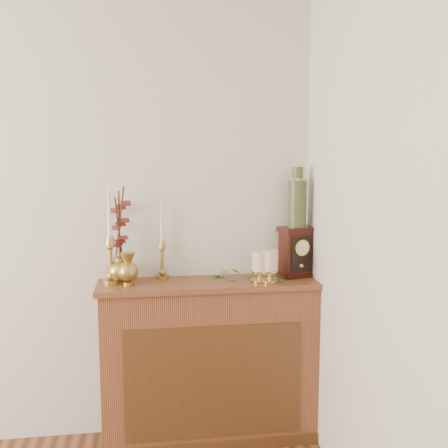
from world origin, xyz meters
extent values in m
cube|color=brown|center=(1.40, 2.10, 0.45)|extent=(1.20, 0.30, 0.90)
cube|color=#563718|center=(1.40, 1.95, 0.41)|extent=(0.96, 0.01, 0.63)
cube|color=brown|center=(1.40, 2.10, 0.92)|extent=(1.24, 0.34, 0.03)
cube|color=#563718|center=(1.40, 2.10, 0.03)|extent=(1.23, 0.33, 0.06)
cylinder|color=#AF9446|center=(0.86, 2.12, 0.94)|extent=(0.09, 0.09, 0.02)
sphere|color=#AF9446|center=(0.86, 2.12, 0.97)|extent=(0.05, 0.05, 0.05)
cylinder|color=#AF9446|center=(0.86, 2.12, 1.05)|extent=(0.02, 0.02, 0.16)
sphere|color=#AF9446|center=(0.86, 2.12, 1.14)|extent=(0.04, 0.04, 0.04)
cone|color=#AF9446|center=(0.86, 2.12, 1.17)|extent=(0.06, 0.06, 0.04)
cone|color=white|center=(0.86, 2.12, 1.33)|extent=(0.02, 0.02, 0.28)
cylinder|color=#AF9446|center=(1.14, 2.20, 0.94)|extent=(0.07, 0.07, 0.02)
sphere|color=#AF9446|center=(1.14, 2.20, 0.97)|extent=(0.04, 0.04, 0.04)
cylinder|color=#AF9446|center=(1.14, 2.20, 1.03)|extent=(0.02, 0.02, 0.13)
sphere|color=#AF9446|center=(1.14, 2.20, 1.10)|extent=(0.03, 0.03, 0.03)
cone|color=#AF9446|center=(1.14, 2.20, 1.13)|extent=(0.05, 0.05, 0.04)
cone|color=white|center=(1.14, 2.20, 1.26)|extent=(0.02, 0.02, 0.23)
cylinder|color=#AF9446|center=(0.95, 2.07, 0.94)|extent=(0.06, 0.06, 0.02)
sphere|color=#AF9446|center=(0.95, 2.07, 1.01)|extent=(0.11, 0.11, 0.11)
cone|color=#AF9446|center=(0.95, 2.07, 1.08)|extent=(0.08, 0.08, 0.06)
cylinder|color=#AF9446|center=(0.91, 2.14, 0.94)|extent=(0.06, 0.06, 0.01)
ellipsoid|color=#AF9446|center=(0.91, 2.14, 1.00)|extent=(0.14, 0.14, 0.12)
cylinder|color=#AF9446|center=(0.91, 2.14, 1.06)|extent=(0.07, 0.07, 0.03)
cylinder|color=#472819|center=(0.91, 2.15, 1.23)|extent=(0.04, 0.09, 0.34)
cylinder|color=#472819|center=(0.91, 2.15, 1.25)|extent=(0.02, 0.08, 0.38)
cylinder|color=#472819|center=(0.91, 2.15, 1.27)|extent=(0.06, 0.12, 0.40)
cylinder|color=gold|center=(1.67, 2.03, 0.94)|extent=(0.10, 0.10, 0.02)
cylinder|color=gold|center=(1.67, 2.03, 0.97)|extent=(0.02, 0.02, 0.04)
cylinder|color=gold|center=(1.67, 2.03, 0.99)|extent=(0.09, 0.09, 0.01)
cylinder|color=#FFE9C7|center=(1.67, 2.03, 1.05)|extent=(0.09, 0.09, 0.11)
cylinder|color=#472819|center=(1.67, 2.03, 1.11)|extent=(0.00, 0.00, 0.01)
cylinder|color=gold|center=(1.72, 2.02, 0.94)|extent=(0.10, 0.10, 0.02)
cylinder|color=gold|center=(1.72, 2.02, 0.97)|extent=(0.02, 0.02, 0.04)
cylinder|color=gold|center=(1.72, 2.02, 1.00)|extent=(0.09, 0.09, 0.01)
cylinder|color=#FFE9C7|center=(1.72, 2.02, 1.06)|extent=(0.09, 0.09, 0.11)
cylinder|color=#472819|center=(1.72, 2.02, 1.12)|extent=(0.00, 0.00, 0.01)
cube|color=#3F722B|center=(1.45, 2.09, 0.93)|extent=(0.05, 0.05, 0.00)
cube|color=#3F722B|center=(1.58, 2.17, 0.93)|extent=(0.04, 0.05, 0.00)
cube|color=#3F722B|center=(1.67, 2.18, 0.93)|extent=(0.05, 0.05, 0.00)
cube|color=#3F722B|center=(1.50, 2.05, 0.93)|extent=(0.05, 0.04, 0.00)
cube|color=#3F722B|center=(1.60, 2.11, 0.93)|extent=(0.04, 0.04, 0.00)
cube|color=#3F722B|center=(1.66, 2.07, 0.93)|extent=(0.05, 0.04, 0.00)
cube|color=#3F722B|center=(1.61, 2.10, 0.93)|extent=(0.06, 0.06, 0.00)
cube|color=#3F722B|center=(1.71, 2.10, 0.93)|extent=(0.04, 0.05, 0.00)
cube|color=#3F722B|center=(1.55, 2.06, 0.93)|extent=(0.05, 0.05, 0.00)
cube|color=#3F722B|center=(1.79, 2.17, 0.93)|extent=(0.06, 0.05, 0.00)
cube|color=#3F722B|center=(1.82, 2.15, 0.93)|extent=(0.05, 0.04, 0.00)
cube|color=#3F722B|center=(1.60, 2.06, 0.93)|extent=(0.05, 0.05, 0.00)
cube|color=#3F722B|center=(1.60, 2.09, 0.93)|extent=(0.05, 0.04, 0.00)
cube|color=#3F722B|center=(1.71, 2.05, 0.93)|extent=(0.06, 0.05, 0.00)
cube|color=#3F722B|center=(1.51, 2.04, 0.93)|extent=(0.05, 0.06, 0.00)
cube|color=#3F722B|center=(1.49, 2.12, 0.97)|extent=(0.05, 0.05, 0.02)
cube|color=#3F722B|center=(1.54, 2.06, 0.99)|extent=(0.04, 0.05, 0.02)
cube|color=#3F722B|center=(1.77, 2.11, 0.98)|extent=(0.05, 0.05, 0.02)
cube|color=black|center=(1.91, 2.15, 0.94)|extent=(0.22, 0.18, 0.02)
cube|color=black|center=(1.91, 2.15, 1.06)|extent=(0.20, 0.16, 0.25)
cube|color=black|center=(1.91, 2.15, 1.20)|extent=(0.22, 0.18, 0.03)
cube|color=black|center=(1.93, 2.09, 1.07)|extent=(0.13, 0.04, 0.20)
cylinder|color=gold|center=(1.93, 2.09, 1.11)|extent=(0.09, 0.03, 0.09)
cylinder|color=silver|center=(1.93, 2.09, 1.11)|extent=(0.07, 0.02, 0.07)
sphere|color=gold|center=(1.92, 2.09, 1.00)|extent=(0.03, 0.03, 0.03)
cylinder|color=#172F25|center=(1.91, 2.15, 1.35)|extent=(0.11, 0.11, 0.27)
cylinder|color=#172F25|center=(1.91, 2.15, 1.52)|extent=(0.06, 0.06, 0.09)
cylinder|color=tan|center=(1.91, 2.15, 1.49)|extent=(0.08, 0.08, 0.02)
camera|label=1|loc=(1.06, -0.74, 1.63)|focal=42.00mm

